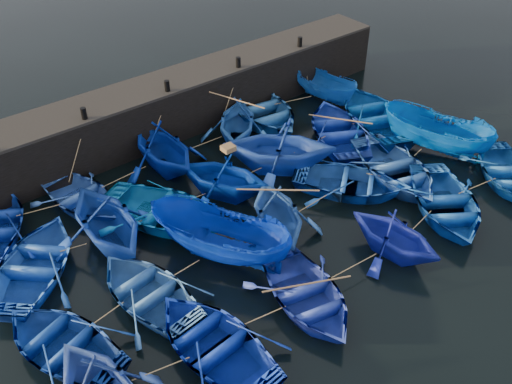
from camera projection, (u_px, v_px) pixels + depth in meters
ground at (309, 247)px, 21.25m from camera, size 120.00×120.00×0.00m
quay_wall at (160, 110)px, 27.03m from camera, size 26.00×2.50×2.50m
quay_top at (157, 85)px, 26.24m from camera, size 26.00×2.50×0.12m
bollard_1 at (84, 113)px, 23.51m from camera, size 0.24×0.24×0.50m
bollard_2 at (167, 86)px, 25.49m from camera, size 0.24×0.24×0.50m
bollard_3 at (238, 62)px, 27.47m from camera, size 0.24×0.24×0.50m
bollard_4 at (300, 42)px, 29.46m from camera, size 0.24×0.24×0.50m
boat_1 at (82, 198)px, 22.92m from camera, size 3.87×4.85×0.90m
boat_2 at (162, 147)px, 24.60m from camera, size 3.87×4.47×2.32m
boat_3 at (237, 121)px, 26.58m from camera, size 5.29×5.35×2.13m
boat_4 at (261, 109)px, 28.44m from camera, size 4.93×6.30×1.19m
boat_5 at (324, 87)px, 29.90m from camera, size 1.89×4.30×1.62m
boat_6 at (36, 263)px, 19.85m from camera, size 5.91×5.97×1.02m
boat_7 at (106, 219)px, 20.64m from camera, size 4.26×4.88×2.48m
boat_8 at (164, 211)px, 22.10m from camera, size 5.87×6.47×1.10m
boat_9 at (223, 175)px, 23.12m from camera, size 5.02×5.23×2.13m
boat_10 at (279, 146)px, 24.47m from camera, size 6.43×6.39×2.57m
boat_11 at (339, 130)px, 26.93m from camera, size 5.90×6.50×1.11m
boat_12 at (375, 115)px, 27.98m from camera, size 5.98×6.88×1.19m
boat_13 at (63, 343)px, 17.21m from camera, size 4.52×5.33×0.94m
boat_14 at (148, 291)px, 18.88m from camera, size 3.79×4.90×0.94m
boat_15 at (220, 239)px, 20.09m from camera, size 4.43×5.58×2.05m
boat_16 at (277, 213)px, 21.20m from camera, size 4.76×5.05×2.11m
boat_17 at (351, 182)px, 23.68m from camera, size 5.73×5.97×1.01m
boat_18 at (395, 169)px, 24.39m from camera, size 5.07×6.07×1.08m
boat_19 at (436, 134)px, 25.79m from camera, size 3.73×5.49×1.99m
boat_21 at (215, 343)px, 17.17m from camera, size 3.89×5.13×1.00m
boat_22 at (306, 295)px, 18.74m from camera, size 4.23×5.22×0.96m
boat_23 at (395, 235)px, 20.39m from camera, size 3.59×4.02×1.92m
boat_24 at (445, 203)px, 22.55m from camera, size 5.90×6.29×1.06m
boat_25 at (507, 172)px, 24.32m from camera, size 5.41×5.62×0.95m
wooden_crate at (228, 148)px, 22.56m from camera, size 0.49×0.45×0.22m
mooring_ropes at (234, 169)px, 23.79m from camera, size 17.51×11.91×2.10m
loose_oars at (290, 163)px, 22.87m from camera, size 10.49×11.73×1.24m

